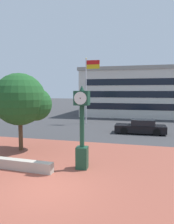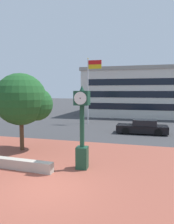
{
  "view_description": "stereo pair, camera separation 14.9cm",
  "coord_description": "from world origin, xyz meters",
  "px_view_note": "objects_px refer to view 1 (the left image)",
  "views": [
    {
      "loc": [
        3.64,
        -7.65,
        3.83
      ],
      "look_at": [
        1.01,
        2.29,
        2.84
      ],
      "focal_mm": 34.89,
      "sensor_mm": 36.0,
      "label": 1
    },
    {
      "loc": [
        3.79,
        -7.61,
        3.83
      ],
      "look_at": [
        1.01,
        2.29,
        2.84
      ],
      "focal_mm": 34.89,
      "sensor_mm": 36.0,
      "label": 2
    }
  ],
  "objects_px": {
    "flagpole_primary": "(88,84)",
    "civic_building": "(152,92)",
    "street_clock": "(82,127)",
    "plaza_tree": "(23,100)",
    "car_street_near": "(141,127)"
  },
  "relations": [
    {
      "from": "plaza_tree",
      "to": "flagpole_primary",
      "type": "height_order",
      "value": "flagpole_primary"
    },
    {
      "from": "car_street_near",
      "to": "flagpole_primary",
      "type": "height_order",
      "value": "flagpole_primary"
    },
    {
      "from": "civic_building",
      "to": "street_clock",
      "type": "bearing_deg",
      "value": -98.36
    },
    {
      "from": "plaza_tree",
      "to": "civic_building",
      "type": "height_order",
      "value": "civic_building"
    },
    {
      "from": "street_clock",
      "to": "plaza_tree",
      "type": "relative_size",
      "value": 0.83
    },
    {
      "from": "flagpole_primary",
      "to": "civic_building",
      "type": "xyz_separation_m",
      "value": [
        7.59,
        12.66,
        -0.96
      ]
    },
    {
      "from": "street_clock",
      "to": "flagpole_primary",
      "type": "bearing_deg",
      "value": 99.82
    },
    {
      "from": "car_street_near",
      "to": "plaza_tree",
      "type": "bearing_deg",
      "value": 135.7
    },
    {
      "from": "street_clock",
      "to": "plaza_tree",
      "type": "bearing_deg",
      "value": 149.36
    },
    {
      "from": "flagpole_primary",
      "to": "civic_building",
      "type": "bearing_deg",
      "value": 59.06
    },
    {
      "from": "street_clock",
      "to": "civic_building",
      "type": "bearing_deg",
      "value": 77.88
    },
    {
      "from": "flagpole_primary",
      "to": "car_street_near",
      "type": "bearing_deg",
      "value": -37.09
    },
    {
      "from": "car_street_near",
      "to": "flagpole_primary",
      "type": "distance_m",
      "value": 8.78
    },
    {
      "from": "car_street_near",
      "to": "street_clock",
      "type": "bearing_deg",
      "value": 164.2
    },
    {
      "from": "car_street_near",
      "to": "civic_building",
      "type": "relative_size",
      "value": 0.21
    }
  ]
}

